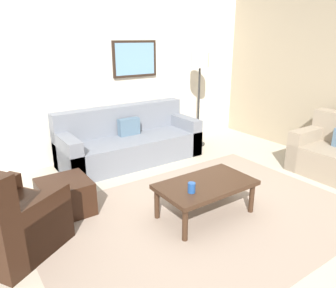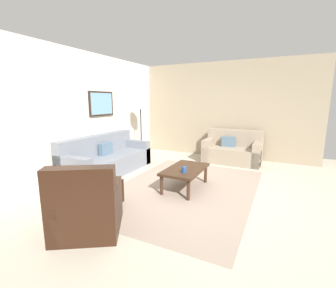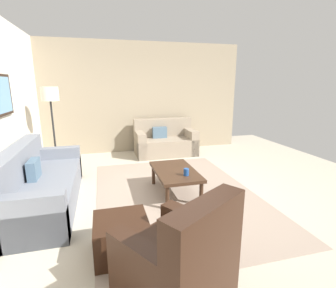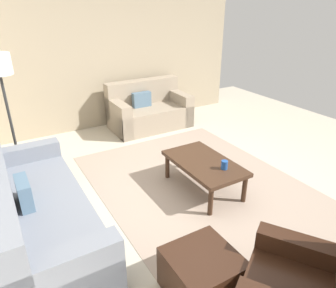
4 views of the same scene
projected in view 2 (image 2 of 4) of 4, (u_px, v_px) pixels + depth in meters
name	position (u px, v px, depth m)	size (l,w,h in m)	color
ground_plane	(185.00, 189.00, 4.48)	(8.00, 8.00, 0.00)	#B2A893
rear_partition	(82.00, 113.00, 5.35)	(6.00, 0.12, 2.80)	silver
stone_feature_panel	(224.00, 110.00, 6.85)	(0.12, 5.20, 2.80)	gray
area_rug	(185.00, 189.00, 4.48)	(3.59, 2.53, 0.01)	gray
couch_main	(106.00, 160.00, 5.49)	(2.30, 0.90, 0.88)	slate
couch_loveseat	(233.00, 151.00, 6.40)	(0.85, 1.50, 0.88)	gray
armchair_leather	(87.00, 211.00, 2.94)	(1.10, 1.10, 0.95)	black
ottoman	(100.00, 193.00, 3.77)	(0.56, 0.56, 0.40)	black
coffee_table	(185.00, 171.00, 4.45)	(1.10, 0.64, 0.41)	#382316
cup	(184.00, 170.00, 4.14)	(0.08, 0.08, 0.11)	#1E478C
lamp_standing	(141.00, 110.00, 6.52)	(0.32, 0.32, 1.71)	black
framed_artwork	(101.00, 104.00, 5.78)	(0.82, 0.04, 0.61)	black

